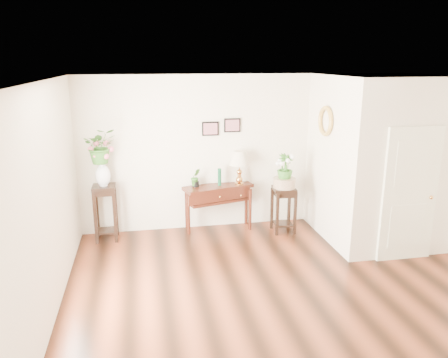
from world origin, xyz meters
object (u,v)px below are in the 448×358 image
object	(u,v)px
plant_stand_a	(106,213)
plant_stand_b	(283,210)
table_lamp	(239,166)
console_table	(218,207)

from	to	relation	value
plant_stand_a	plant_stand_b	bearing A→B (deg)	-3.98
table_lamp	console_table	bearing A→B (deg)	180.00
table_lamp	plant_stand_b	size ratio (longest dim) A/B	0.75
console_table	plant_stand_a	distance (m)	2.00
console_table	table_lamp	size ratio (longest dim) A/B	2.00
console_table	plant_stand_b	world-z (taller)	console_table
plant_stand_a	console_table	bearing A→B (deg)	3.62
console_table	table_lamp	distance (m)	0.86
table_lamp	plant_stand_b	distance (m)	1.13
console_table	plant_stand_a	xyz separation A→B (m)	(-1.99, -0.13, 0.07)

